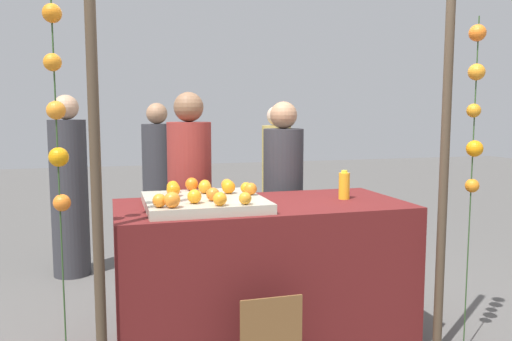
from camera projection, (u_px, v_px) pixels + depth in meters
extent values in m
plane|color=#565451|center=(262.00, 340.00, 3.50)|extent=(24.00, 24.00, 0.00)
cube|color=#5B1919|center=(262.00, 273.00, 3.45)|extent=(1.90, 0.89, 0.95)
cube|color=#B2AD99|center=(204.00, 202.00, 3.25)|extent=(0.73, 0.73, 0.06)
sphere|color=orange|center=(194.00, 196.00, 3.03)|extent=(0.08, 0.08, 0.08)
sphere|color=orange|center=(251.00, 189.00, 3.34)|extent=(0.08, 0.08, 0.08)
sphere|color=orange|center=(227.00, 185.00, 3.54)|extent=(0.08, 0.08, 0.08)
sphere|color=orange|center=(229.00, 187.00, 3.40)|extent=(0.09, 0.09, 0.09)
sphere|color=orange|center=(220.00, 199.00, 2.96)|extent=(0.08, 0.08, 0.08)
sphere|color=orange|center=(172.00, 200.00, 2.89)|extent=(0.09, 0.09, 0.09)
sphere|color=orange|center=(213.00, 194.00, 3.12)|extent=(0.08, 0.08, 0.08)
sphere|color=orange|center=(246.00, 188.00, 3.42)|extent=(0.07, 0.07, 0.07)
sphere|color=orange|center=(173.00, 187.00, 3.43)|extent=(0.08, 0.08, 0.08)
sphere|color=orange|center=(245.00, 198.00, 3.00)|extent=(0.07, 0.07, 0.07)
sphere|color=orange|center=(159.00, 201.00, 2.91)|extent=(0.08, 0.08, 0.08)
sphere|color=orange|center=(205.00, 185.00, 3.50)|extent=(0.08, 0.08, 0.08)
sphere|color=orange|center=(173.00, 190.00, 3.29)|extent=(0.09, 0.09, 0.09)
sphere|color=orange|center=(205.00, 187.00, 3.41)|extent=(0.09, 0.09, 0.09)
sphere|color=orange|center=(192.00, 184.00, 3.53)|extent=(0.09, 0.09, 0.09)
cylinder|color=#F3A320|center=(344.00, 186.00, 3.55)|extent=(0.08, 0.08, 0.18)
cylinder|color=yellow|center=(344.00, 171.00, 3.54)|extent=(0.04, 0.04, 0.02)
cylinder|color=maroon|center=(190.00, 216.00, 4.02)|extent=(0.34, 0.34, 1.47)
sphere|color=brown|center=(189.00, 107.00, 3.93)|extent=(0.23, 0.23, 0.23)
cylinder|color=#333338|center=(283.00, 214.00, 4.24)|extent=(0.33, 0.33, 1.41)
sphere|color=#A87A59|center=(284.00, 115.00, 4.15)|extent=(0.22, 0.22, 0.22)
cylinder|color=#333338|center=(158.00, 191.00, 5.49)|extent=(0.33, 0.33, 1.42)
sphere|color=#A87A59|center=(157.00, 113.00, 5.39)|extent=(0.22, 0.22, 0.22)
cylinder|color=#333338|center=(70.00, 198.00, 4.83)|extent=(0.34, 0.34, 1.47)
sphere|color=tan|center=(66.00, 107.00, 4.74)|extent=(0.23, 0.23, 0.23)
cylinder|color=tan|center=(276.00, 188.00, 5.79)|extent=(0.32, 0.32, 1.39)
sphere|color=beige|center=(277.00, 116.00, 5.70)|extent=(0.22, 0.22, 0.22)
cylinder|color=#473828|center=(97.00, 195.00, 2.63)|extent=(0.06, 0.06, 2.24)
cylinder|color=#473828|center=(444.00, 181.00, 3.19)|extent=(0.06, 0.06, 2.24)
cylinder|color=#2D4C23|center=(60.00, 208.00, 2.60)|extent=(0.01, 0.01, 2.12)
sphere|color=orange|center=(52.00, 13.00, 2.48)|extent=(0.09, 0.09, 0.09)
sphere|color=orange|center=(52.00, 62.00, 2.51)|extent=(0.09, 0.09, 0.09)
sphere|color=orange|center=(56.00, 110.00, 2.55)|extent=(0.09, 0.09, 0.09)
sphere|color=orange|center=(59.00, 157.00, 2.58)|extent=(0.10, 0.10, 0.10)
sphere|color=orange|center=(62.00, 203.00, 2.61)|extent=(0.09, 0.09, 0.09)
cylinder|color=#2D4C23|center=(471.00, 190.00, 3.21)|extent=(0.01, 0.01, 2.12)
sphere|color=orange|center=(477.00, 33.00, 3.10)|extent=(0.10, 0.10, 0.10)
sphere|color=orange|center=(477.00, 72.00, 3.12)|extent=(0.10, 0.10, 0.10)
sphere|color=orange|center=(474.00, 111.00, 3.15)|extent=(0.09, 0.09, 0.09)
sphere|color=orange|center=(475.00, 149.00, 3.18)|extent=(0.10, 0.10, 0.10)
sphere|color=orange|center=(472.00, 186.00, 3.21)|extent=(0.09, 0.09, 0.09)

